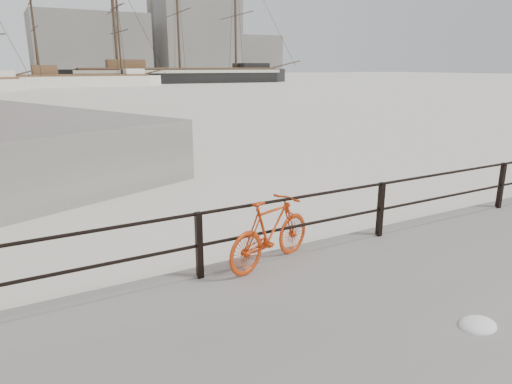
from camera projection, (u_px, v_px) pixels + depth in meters
name	position (u px, v px, depth m)	size (l,w,h in m)	color
ground	(371.00, 251.00, 8.55)	(400.00, 400.00, 0.00)	white
guardrail	(380.00, 210.00, 8.19)	(28.00, 0.10, 1.00)	black
bicycle	(271.00, 232.00, 6.99)	(1.78, 0.27, 1.08)	#BC350C
barque_black	(181.00, 83.00, 92.55)	(53.62, 17.55, 30.79)	black
schooner_mid	(84.00, 86.00, 77.25)	(28.99, 12.27, 20.85)	white
industrial_west	(90.00, 46.00, 133.36)	(32.00, 18.00, 18.00)	gray
industrial_mid	(195.00, 39.00, 153.20)	(26.00, 20.00, 24.00)	gray
industrial_east	(249.00, 56.00, 169.55)	(20.00, 16.00, 14.00)	gray
smokestack	(151.00, 7.00, 148.64)	(2.80, 2.80, 44.00)	gray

